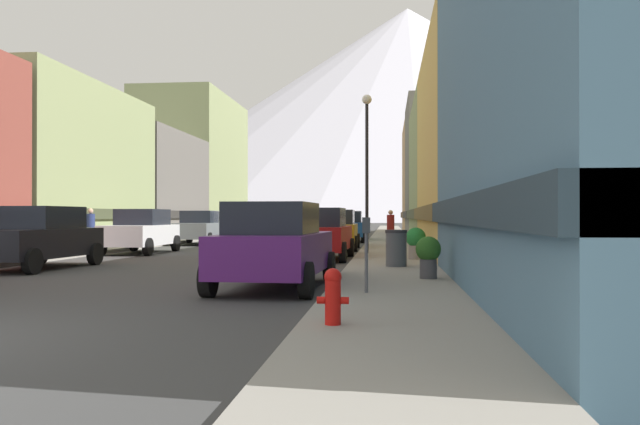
% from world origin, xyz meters
% --- Properties ---
extents(sidewalk_left, '(2.50, 100.00, 0.15)m').
position_xyz_m(sidewalk_left, '(-6.25, 35.00, 0.07)').
color(sidewalk_left, gray).
rests_on(sidewalk_left, ground).
extents(sidewalk_right, '(2.50, 100.00, 0.15)m').
position_xyz_m(sidewalk_right, '(6.25, 35.00, 0.07)').
color(sidewalk_right, gray).
rests_on(sidewalk_right, ground).
extents(storefront_left_2, '(9.55, 12.99, 7.92)m').
position_xyz_m(storefront_left_2, '(-12.13, 23.87, 3.81)').
color(storefront_left_2, '#8C9966').
rests_on(storefront_left_2, ground).
extents(storefront_left_3, '(8.23, 11.34, 7.14)m').
position_xyz_m(storefront_left_3, '(-11.46, 36.33, 3.44)').
color(storefront_left_3, '#66605B').
rests_on(storefront_left_3, ground).
extents(storefront_left_4, '(7.06, 13.84, 11.79)m').
position_xyz_m(storefront_left_4, '(-10.88, 48.95, 5.71)').
color(storefront_left_4, '#8C9966').
rests_on(storefront_left_4, ground).
extents(storefront_right_1, '(6.71, 12.82, 7.83)m').
position_xyz_m(storefront_right_1, '(10.70, 17.97, 3.77)').
color(storefront_right_1, '#D8B259').
rests_on(storefront_right_1, ground).
extents(storefront_right_2, '(9.51, 12.59, 7.83)m').
position_xyz_m(storefront_right_2, '(12.10, 30.72, 3.77)').
color(storefront_right_2, '#8C9966').
rests_on(storefront_right_2, ground).
extents(storefront_right_3, '(8.72, 9.60, 9.95)m').
position_xyz_m(storefront_right_3, '(11.71, 42.31, 4.81)').
color(storefront_right_3, '#66605B').
rests_on(storefront_right_3, ground).
extents(storefront_right_4, '(7.65, 10.52, 9.57)m').
position_xyz_m(storefront_right_4, '(11.18, 52.68, 4.62)').
color(storefront_right_4, tan).
rests_on(storefront_right_4, ground).
extents(car_left_1, '(2.24, 4.48, 1.78)m').
position_xyz_m(car_left_1, '(-3.80, 10.84, 0.90)').
color(car_left_1, black).
rests_on(car_left_1, ground).
extents(car_left_2, '(2.09, 4.41, 1.78)m').
position_xyz_m(car_left_2, '(-3.80, 18.69, 0.90)').
color(car_left_2, silver).
rests_on(car_left_2, ground).
extents(car_left_3, '(2.25, 4.48, 1.78)m').
position_xyz_m(car_left_3, '(-3.80, 26.83, 0.90)').
color(car_left_3, slate).
rests_on(car_left_3, ground).
extents(car_right_0, '(2.20, 4.46, 1.78)m').
position_xyz_m(car_right_0, '(3.80, 6.53, 0.90)').
color(car_right_0, '#591E72').
rests_on(car_right_0, ground).
extents(car_right_1, '(2.14, 4.44, 1.78)m').
position_xyz_m(car_right_1, '(3.80, 15.69, 0.90)').
color(car_right_1, '#9E1111').
rests_on(car_right_1, ground).
extents(car_right_2, '(2.12, 4.43, 1.78)m').
position_xyz_m(car_right_2, '(3.80, 22.26, 0.90)').
color(car_right_2, '#B28419').
rests_on(car_right_2, ground).
extents(car_right_3, '(2.13, 4.43, 1.78)m').
position_xyz_m(car_right_3, '(3.80, 31.01, 0.90)').
color(car_right_3, '#19478C').
rests_on(car_right_3, ground).
extents(car_driving_0, '(2.06, 4.40, 1.78)m').
position_xyz_m(car_driving_0, '(-1.60, 31.22, 0.90)').
color(car_driving_0, '#265933').
rests_on(car_driving_0, ground).
extents(fire_hydrant_near, '(0.40, 0.22, 0.70)m').
position_xyz_m(fire_hydrant_near, '(5.45, 1.28, 0.53)').
color(fire_hydrant_near, red).
rests_on(fire_hydrant_near, sidewalk_right).
extents(parking_meter_near, '(0.14, 0.10, 1.33)m').
position_xyz_m(parking_meter_near, '(5.75, 4.75, 1.01)').
color(parking_meter_near, '#595960').
rests_on(parking_meter_near, sidewalk_right).
extents(trash_bin_right, '(0.59, 0.59, 0.98)m').
position_xyz_m(trash_bin_right, '(6.35, 10.85, 0.64)').
color(trash_bin_right, '#4C5156').
rests_on(trash_bin_right, sidewalk_right).
extents(potted_plant_0, '(0.63, 0.63, 0.99)m').
position_xyz_m(potted_plant_0, '(7.00, 13.93, 0.71)').
color(potted_plant_0, gray).
rests_on(potted_plant_0, sidewalk_right).
extents(potted_plant_2, '(0.55, 0.55, 0.91)m').
position_xyz_m(potted_plant_2, '(7.00, 7.49, 0.68)').
color(potted_plant_2, '#4C4C51').
rests_on(potted_plant_2, sidewalk_right).
extents(pedestrian_0, '(0.36, 0.36, 1.64)m').
position_xyz_m(pedestrian_0, '(6.25, 24.56, 0.90)').
color(pedestrian_0, maroon).
rests_on(pedestrian_0, sidewalk_right).
extents(pedestrian_1, '(0.36, 0.36, 1.67)m').
position_xyz_m(pedestrian_1, '(-6.25, 19.36, 0.92)').
color(pedestrian_1, navy).
rests_on(pedestrian_1, sidewalk_left).
extents(streetlamp_right, '(0.36, 0.36, 5.86)m').
position_xyz_m(streetlamp_right, '(5.35, 17.44, 3.99)').
color(streetlamp_right, black).
rests_on(streetlamp_right, sidewalk_right).
extents(mountain_backdrop, '(252.68, 252.68, 85.63)m').
position_xyz_m(mountain_backdrop, '(13.90, 260.00, 42.82)').
color(mountain_backdrop, silver).
rests_on(mountain_backdrop, ground).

